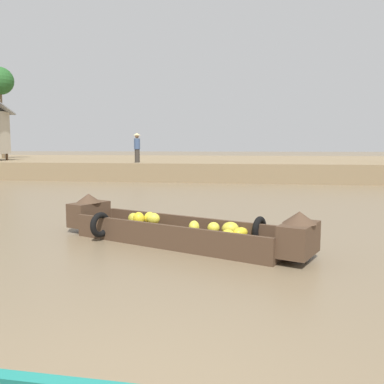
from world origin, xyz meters
name	(u,v)px	position (x,y,z in m)	size (l,w,h in m)	color
ground_plane	(226,211)	(0.00, 10.00, 0.00)	(300.00, 300.00, 0.00)	#726047
riverbank_strip	(245,165)	(0.00, 29.23, 0.51)	(160.00, 20.00, 1.01)	#7F6B4C
banana_boat	(178,229)	(-0.64, 5.72, 0.28)	(5.27, 2.93, 0.85)	#473323
palm_tree_near	(0,82)	(-18.31, 26.77, 6.72)	(2.05, 2.05, 6.84)	brown
vendor_person	(137,146)	(-5.82, 20.40, 1.94)	(0.44, 0.44, 1.66)	#332D28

